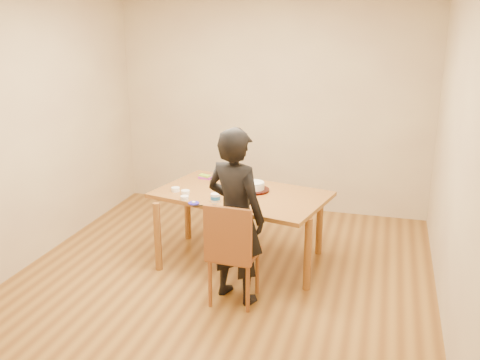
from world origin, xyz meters
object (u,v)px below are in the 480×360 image
(cake, at_px, (255,186))
(dining_table, at_px, (241,195))
(dining_chair, at_px, (234,254))
(person, at_px, (235,216))
(cake_plate, at_px, (255,190))

(cake, bearing_deg, dining_table, -141.79)
(dining_chair, relative_size, cake, 1.99)
(cake, distance_m, person, 0.82)
(dining_table, height_order, cake, cake)
(dining_table, height_order, dining_chair, dining_table)
(dining_table, relative_size, dining_chair, 4.19)
(cake_plate, bearing_deg, dining_chair, -87.59)
(dining_table, height_order, cake_plate, cake_plate)
(cake_plate, distance_m, cake, 0.04)
(person, bearing_deg, cake_plate, -67.26)
(dining_table, xyz_separation_m, cake, (0.11, 0.09, 0.08))
(dining_chair, distance_m, cake_plate, 0.92)
(dining_chair, height_order, cake, cake)
(cake, bearing_deg, cake_plate, 0.00)
(dining_chair, xyz_separation_m, cake, (-0.04, 0.86, 0.36))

